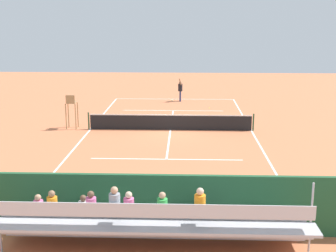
{
  "coord_description": "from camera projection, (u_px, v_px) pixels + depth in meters",
  "views": [
    {
      "loc": [
        -0.91,
        27.73,
        6.85
      ],
      "look_at": [
        0.0,
        4.0,
        1.2
      ],
      "focal_mm": 49.24,
      "sensor_mm": 36.0,
      "label": 1
    }
  ],
  "objects": [
    {
      "name": "backdrop_wall",
      "position": [
        156.0,
        204.0,
        14.73
      ],
      "size": [
        18.0,
        0.16,
        2.0
      ],
      "primitive_type": "cube",
      "color": "#235633",
      "rests_on": "ground"
    },
    {
      "name": "ground_plane",
      "position": [
        170.0,
        130.0,
        28.57
      ],
      "size": [
        60.0,
        60.0,
        0.0
      ],
      "primitive_type": "plane",
      "color": "#CC7047"
    },
    {
      "name": "courtside_bench",
      "position": [
        232.0,
        209.0,
        15.45
      ],
      "size": [
        1.8,
        0.4,
        0.93
      ],
      "color": "#33383D",
      "rests_on": "ground"
    },
    {
      "name": "bleacher_stand",
      "position": [
        148.0,
        224.0,
        13.44
      ],
      "size": [
        9.06,
        2.4,
        2.48
      ],
      "color": "#B2B2B7",
      "rests_on": "ground"
    },
    {
      "name": "court_line_markings",
      "position": [
        170.0,
        130.0,
        28.61
      ],
      "size": [
        10.1,
        22.2,
        0.01
      ],
      "color": "white",
      "rests_on": "ground"
    },
    {
      "name": "equipment_bag",
      "position": [
        188.0,
        220.0,
        15.47
      ],
      "size": [
        0.9,
        0.36,
        0.36
      ],
      "primitive_type": "cube",
      "color": "#B22D2D",
      "rests_on": "ground"
    },
    {
      "name": "tennis_net",
      "position": [
        170.0,
        122.0,
        28.46
      ],
      "size": [
        10.3,
        0.1,
        1.07
      ],
      "color": "black",
      "rests_on": "ground"
    },
    {
      "name": "tennis_player",
      "position": [
        180.0,
        89.0,
        38.04
      ],
      "size": [
        0.36,
        0.53,
        1.93
      ],
      "color": "navy",
      "rests_on": "ground"
    },
    {
      "name": "umpire_chair",
      "position": [
        71.0,
        108.0,
        28.71
      ],
      "size": [
        0.67,
        0.67,
        2.14
      ],
      "color": "#A88456",
      "rests_on": "ground"
    },
    {
      "name": "tennis_racket",
      "position": [
        172.0,
        100.0,
        38.73
      ],
      "size": [
        0.32,
        0.57,
        0.03
      ],
      "color": "black",
      "rests_on": "ground"
    },
    {
      "name": "tennis_ball_near",
      "position": [
        209.0,
        108.0,
        35.28
      ],
      "size": [
        0.07,
        0.07,
        0.07
      ],
      "primitive_type": "sphere",
      "color": "#CCDB33",
      "rests_on": "ground"
    }
  ]
}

